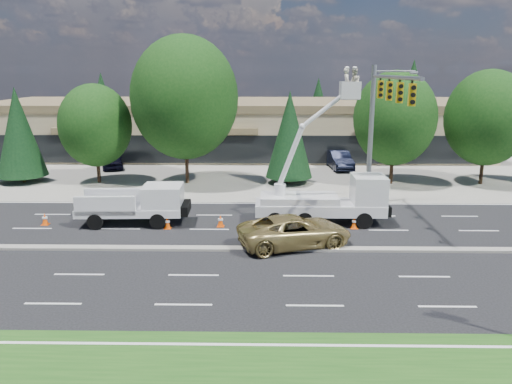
{
  "coord_description": "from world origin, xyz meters",
  "views": [
    {
      "loc": [
        3.05,
        -23.34,
        8.7
      ],
      "look_at": [
        2.63,
        2.27,
        2.4
      ],
      "focal_mm": 35.0,
      "sensor_mm": 36.0,
      "label": 1
    }
  ],
  "objects_px": {
    "bucket_truck": "(330,192)",
    "minivan": "(295,231)",
    "utility_pickup": "(139,208)",
    "signal_mast": "(380,115)"
  },
  "relations": [
    {
      "from": "bucket_truck",
      "to": "minivan",
      "type": "relative_size",
      "value": 1.56
    },
    {
      "from": "signal_mast",
      "to": "utility_pickup",
      "type": "relative_size",
      "value": 1.68
    },
    {
      "from": "signal_mast",
      "to": "bucket_truck",
      "type": "distance_m",
      "value": 5.83
    },
    {
      "from": "utility_pickup",
      "to": "minivan",
      "type": "relative_size",
      "value": 1.06
    },
    {
      "from": "signal_mast",
      "to": "bucket_truck",
      "type": "relative_size",
      "value": 1.14
    },
    {
      "from": "utility_pickup",
      "to": "bucket_truck",
      "type": "xyz_separation_m",
      "value": [
        11.04,
        0.35,
        0.9
      ]
    },
    {
      "from": "utility_pickup",
      "to": "bucket_truck",
      "type": "height_order",
      "value": "bucket_truck"
    },
    {
      "from": "bucket_truck",
      "to": "minivan",
      "type": "height_order",
      "value": "bucket_truck"
    },
    {
      "from": "utility_pickup",
      "to": "bucket_truck",
      "type": "bearing_deg",
      "value": -0.6
    },
    {
      "from": "signal_mast",
      "to": "minivan",
      "type": "relative_size",
      "value": 1.78
    }
  ]
}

